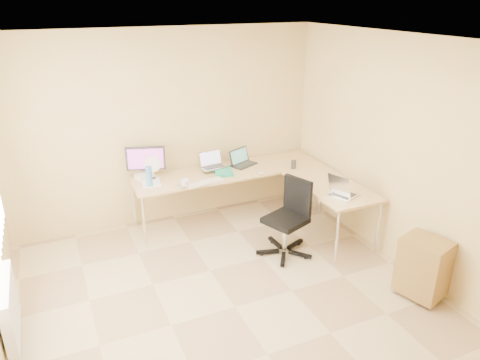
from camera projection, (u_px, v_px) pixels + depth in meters
name	position (u px, v px, depth m)	size (l,w,h in m)	color
floor	(235.00, 307.00, 4.61)	(4.50, 4.50, 0.00)	tan
ceiling	(233.00, 43.00, 3.62)	(4.50, 4.50, 0.00)	white
wall_back	(167.00, 129.00, 6.01)	(4.50, 4.50, 0.00)	tan
wall_front	(416.00, 359.00, 2.22)	(4.50, 4.50, 0.00)	tan
wall_right	(411.00, 159.00, 4.91)	(4.50, 4.50, 0.00)	tan
desk_main	(230.00, 195.00, 6.31)	(2.65, 0.70, 0.73)	tan
desk_return	(329.00, 211.00, 5.83)	(0.70, 1.30, 0.73)	tan
monitor	(146.00, 162.00, 5.84)	(0.50, 0.16, 0.43)	#272726
book_stack	(223.00, 171.00, 6.06)	(0.22, 0.30, 0.05)	#1B8264
laptop_center	(213.00, 160.00, 6.08)	(0.34, 0.26, 0.22)	#ACACAD
laptop_black	(244.00, 157.00, 6.32)	(0.36, 0.26, 0.23)	black
keyboard	(205.00, 183.00, 5.74)	(0.49, 0.14, 0.02)	beige
mouse	(261.00, 173.00, 6.04)	(0.09, 0.06, 0.03)	silver
mug	(185.00, 183.00, 5.62)	(0.11, 0.11, 0.10)	silver
cd_stack	(181.00, 186.00, 5.62)	(0.13, 0.13, 0.03)	silver
water_bottle	(149.00, 177.00, 5.60)	(0.08, 0.08, 0.27)	#3F7AB6
papers	(151.00, 182.00, 5.77)	(0.23, 0.33, 0.01)	white
white_box	(144.00, 175.00, 5.90)	(0.21, 0.15, 0.08)	beige
desk_fan	(152.00, 167.00, 5.90)	(0.21, 0.21, 0.27)	white
black_cup	(294.00, 165.00, 6.21)	(0.07, 0.07, 0.12)	#292727
laptop_return	(344.00, 186.00, 5.35)	(0.28, 0.36, 0.24)	silver
office_chair	(286.00, 217.00, 5.39)	(0.57, 0.57, 0.95)	black
cabinet	(423.00, 267.00, 4.65)	(0.36, 0.45, 0.62)	brown
radiator	(10.00, 308.00, 4.05)	(0.09, 0.80, 0.55)	white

